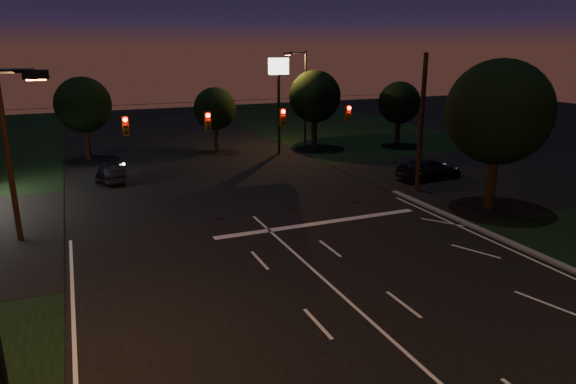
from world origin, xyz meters
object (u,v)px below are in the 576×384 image
utility_pole_right (416,190)px  tree_right_near (497,113)px  car_cross (429,169)px  car_oncoming_a (110,171)px  car_oncoming_b (114,174)px

utility_pole_right → tree_right_near: (1.53, -4.83, 5.68)m
utility_pole_right → car_cross: utility_pole_right is taller
car_oncoming_a → utility_pole_right: bearing=164.6°
car_cross → tree_right_near: bearing=167.4°
tree_right_near → car_cross: size_ratio=1.70×
utility_pole_right → tree_right_near: size_ratio=1.03×
utility_pole_right → car_oncoming_b: size_ratio=2.43×
car_oncoming_a → car_cross: bearing=172.6°
tree_right_near → car_oncoming_a: tree_right_near is taller
tree_right_near → car_cross: 8.63m
car_cross → car_oncoming_b: bearing=65.8°
utility_pole_right → car_cross: (2.65, 2.16, 0.75)m
utility_pole_right → car_cross: bearing=39.2°
car_oncoming_a → car_oncoming_b: bearing=116.9°
utility_pole_right → car_oncoming_b: (-18.65, 10.24, 0.61)m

